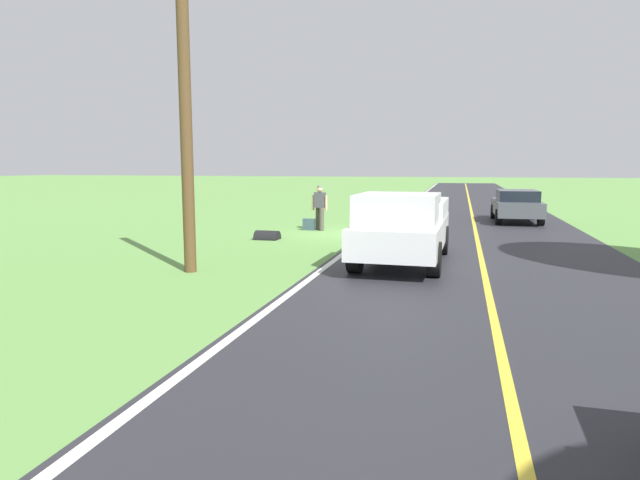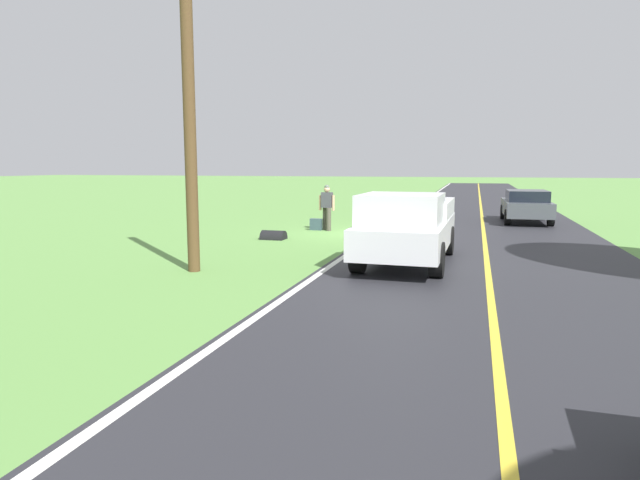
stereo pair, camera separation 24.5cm
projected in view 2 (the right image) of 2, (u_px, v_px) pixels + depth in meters
name	position (u px, v px, depth m)	size (l,w,h in m)	color
ground_plane	(353.00, 233.00, 20.19)	(200.00, 200.00, 0.00)	#609347
road_surface	(484.00, 238.00, 18.94)	(7.86, 120.00, 0.00)	#28282D
lane_edge_line	(377.00, 234.00, 19.95)	(0.16, 117.60, 0.00)	silver
lane_centre_line	(484.00, 238.00, 18.94)	(0.14, 117.60, 0.00)	gold
hitchhiker_walking	(327.00, 205.00, 21.00)	(0.62, 0.52, 1.75)	#4C473D
suitcase_carried	(316.00, 224.00, 21.16)	(0.20, 0.46, 0.44)	#384C56
pickup_truck_passing	(406.00, 226.00, 13.74)	(2.19, 5.44, 1.82)	silver
sedan_near_oncoming	(526.00, 205.00, 23.96)	(1.98, 4.43, 1.41)	#4C5156
utility_pole_roadside	(189.00, 110.00, 12.48)	(0.28, 0.28, 7.45)	brown
drainage_culvert	(274.00, 239.00, 18.59)	(0.60, 0.60, 0.80)	black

